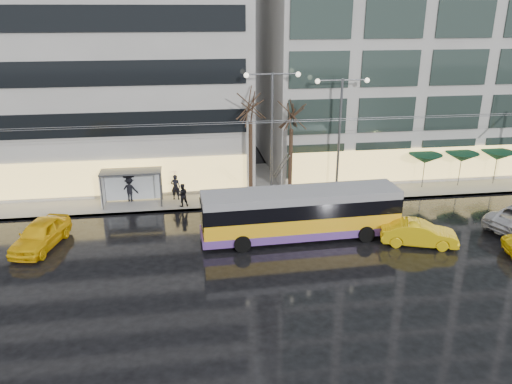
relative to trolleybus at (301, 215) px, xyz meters
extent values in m
plane|color=black|center=(-2.57, -3.72, -1.51)|extent=(140.00, 140.00, 0.00)
cube|color=gray|center=(-0.57, 10.28, -1.43)|extent=(80.00, 10.00, 0.15)
cube|color=slate|center=(-0.57, 5.33, -1.43)|extent=(80.00, 0.10, 0.15)
cube|color=#9E9C97|center=(-18.57, 15.28, 9.64)|extent=(34.00, 14.00, 22.00)
cube|color=#9E9C97|center=(16.43, 15.28, 11.14)|extent=(32.00, 14.00, 25.00)
cube|color=#F8B015|center=(0.00, 0.00, -0.47)|extent=(11.99, 2.88, 1.49)
cube|color=#623990|center=(0.00, 0.00, -0.96)|extent=(12.03, 2.92, 0.50)
cube|color=black|center=(0.00, 0.00, 0.63)|extent=(12.01, 2.90, 0.89)
cube|color=gray|center=(0.00, 0.00, 1.32)|extent=(11.99, 2.88, 0.50)
cube|color=black|center=(5.98, 0.20, 0.48)|extent=(0.14, 2.28, 1.29)
cube|color=black|center=(-5.98, -0.20, 0.48)|extent=(0.14, 2.28, 1.29)
cylinder|color=black|center=(3.73, 1.36, -1.01)|extent=(1.00, 0.38, 0.99)
cylinder|color=black|center=(3.81, -1.11, -1.01)|extent=(1.00, 0.38, 0.99)
cylinder|color=black|center=(-3.81, 1.11, -1.01)|extent=(1.00, 0.38, 0.99)
cylinder|color=black|center=(-3.73, -1.37, -1.01)|extent=(1.00, 0.38, 0.99)
cylinder|color=#595B60|center=(-1.02, 0.91, 2.76)|extent=(0.18, 3.69, 2.61)
cylinder|color=#595B60|center=(-1.04, 1.40, 2.76)|extent=(0.18, 3.69, 2.61)
cylinder|color=#595B60|center=(-1.57, 2.03, 5.29)|extent=(42.00, 0.04, 0.04)
cylinder|color=#595B60|center=(-1.57, 2.53, 5.29)|extent=(42.00, 0.04, 0.04)
cube|color=#595B60|center=(-10.57, 6.78, 1.09)|extent=(4.20, 1.60, 0.12)
cube|color=silver|center=(-10.57, 7.48, -0.16)|extent=(4.00, 0.05, 2.20)
cube|color=white|center=(-12.62, 6.78, -0.16)|extent=(0.10, 1.40, 2.20)
cylinder|color=#595B60|center=(-12.57, 6.08, -0.16)|extent=(0.10, 0.10, 2.40)
cylinder|color=#595B60|center=(-12.57, 7.48, -0.16)|extent=(0.10, 0.10, 2.40)
cylinder|color=#595B60|center=(-8.57, 6.08, -0.16)|extent=(0.10, 0.10, 2.40)
cylinder|color=#595B60|center=(-8.57, 7.48, -0.16)|extent=(0.10, 0.10, 2.40)
cylinder|color=#595B60|center=(-0.57, 7.08, 3.14)|extent=(0.18, 0.18, 9.00)
cylinder|color=#595B60|center=(-1.47, 7.08, 7.54)|extent=(1.80, 0.10, 0.10)
cylinder|color=#595B60|center=(0.33, 7.08, 7.54)|extent=(1.80, 0.10, 0.10)
sphere|color=#FFF2CC|center=(-2.37, 7.08, 7.49)|extent=(0.36, 0.36, 0.36)
sphere|color=#FFF2CC|center=(1.23, 7.08, 7.49)|extent=(0.36, 0.36, 0.36)
cylinder|color=#595B60|center=(4.43, 7.08, 2.89)|extent=(0.18, 0.18, 8.50)
cylinder|color=#595B60|center=(3.53, 7.08, 7.04)|extent=(1.80, 0.10, 0.10)
cylinder|color=#595B60|center=(5.33, 7.08, 7.04)|extent=(1.80, 0.10, 0.10)
sphere|color=#FFF2CC|center=(2.63, 7.08, 6.99)|extent=(0.36, 0.36, 0.36)
sphere|color=#FFF2CC|center=(6.23, 7.08, 6.99)|extent=(0.36, 0.36, 0.36)
cylinder|color=black|center=(-2.07, 7.28, 1.44)|extent=(0.28, 0.28, 5.60)
cylinder|color=black|center=(0.93, 7.48, 1.09)|extent=(0.28, 0.28, 4.90)
cylinder|color=#595B60|center=(11.43, 7.28, -0.26)|extent=(0.06, 0.06, 2.20)
cone|color=#0E3621|center=(11.43, 7.28, 0.94)|extent=(2.50, 2.50, 0.70)
cylinder|color=#595B60|center=(14.43, 7.28, -0.26)|extent=(0.06, 0.06, 2.20)
cone|color=#0E3621|center=(14.43, 7.28, 0.94)|extent=(2.50, 2.50, 0.70)
cylinder|color=#595B60|center=(17.43, 7.28, -0.26)|extent=(0.06, 0.06, 2.20)
cone|color=#0E3621|center=(17.43, 7.28, 0.94)|extent=(2.50, 2.50, 0.70)
imported|color=yellow|center=(-15.39, 0.93, -0.69)|extent=(3.07, 5.14, 1.64)
imported|color=yellow|center=(6.75, -1.96, -0.78)|extent=(4.69, 2.84, 1.46)
imported|color=black|center=(-7.57, 7.36, -0.41)|extent=(0.78, 0.60, 1.89)
imported|color=#F050C1|center=(-7.57, 7.36, 0.39)|extent=(1.16, 1.17, 0.88)
imported|color=black|center=(-7.10, 5.93, -0.53)|extent=(0.92, 0.78, 1.66)
imported|color=black|center=(-10.83, 7.47, -0.45)|extent=(1.30, 0.94, 1.82)
imported|color=black|center=(-10.83, 7.47, 0.39)|extent=(0.99, 0.99, 0.72)
camera|label=1|loc=(-6.68, -27.17, 11.76)|focal=35.00mm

